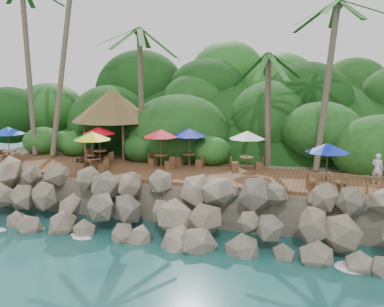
% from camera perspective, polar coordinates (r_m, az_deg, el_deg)
% --- Properties ---
extents(ground, '(140.00, 140.00, 0.00)m').
position_cam_1_polar(ground, '(20.92, -5.08, -12.08)').
color(ground, '#19514F').
rests_on(ground, ground).
extents(land_base, '(32.00, 25.20, 2.10)m').
position_cam_1_polar(land_base, '(35.32, 4.91, -0.95)').
color(land_base, gray).
rests_on(land_base, ground).
extents(jungle_hill, '(44.80, 28.00, 15.40)m').
position_cam_1_polar(jungle_hill, '(42.74, 7.10, -0.44)').
color(jungle_hill, '#143811').
rests_on(jungle_hill, ground).
extents(seawall, '(29.00, 4.00, 2.30)m').
position_cam_1_polar(seawall, '(22.27, -3.14, -7.49)').
color(seawall, gray).
rests_on(seawall, ground).
extents(terrace, '(26.00, 5.00, 0.20)m').
position_cam_1_polar(terrace, '(25.63, 0.00, -2.64)').
color(terrace, brown).
rests_on(terrace, land_base).
extents(jungle_foliage, '(44.00, 16.00, 12.00)m').
position_cam_1_polar(jungle_foliage, '(34.59, 4.51, -2.97)').
color(jungle_foliage, '#143811').
rests_on(jungle_foliage, ground).
extents(foam_line, '(25.20, 0.80, 0.06)m').
position_cam_1_polar(foam_line, '(21.17, -4.76, -11.71)').
color(foam_line, white).
rests_on(foam_line, ground).
extents(palms, '(32.48, 6.81, 14.08)m').
position_cam_1_polar(palms, '(28.10, 1.11, 18.63)').
color(palms, brown).
rests_on(palms, ground).
extents(palapa, '(5.52, 5.52, 4.60)m').
position_cam_1_polar(palapa, '(30.77, -10.13, 6.16)').
color(palapa, brown).
rests_on(palapa, ground).
extents(dining_clusters, '(25.73, 5.33, 2.31)m').
position_cam_1_polar(dining_clusters, '(25.44, -2.57, 1.88)').
color(dining_clusters, brown).
rests_on(dining_clusters, terrace).
extents(railing, '(6.10, 0.10, 1.00)m').
position_cam_1_polar(railing, '(22.16, 22.95, -3.69)').
color(railing, brown).
rests_on(railing, terrace).
extents(waiter, '(0.67, 0.56, 1.58)m').
position_cam_1_polar(waiter, '(24.77, 22.65, -1.81)').
color(waiter, silver).
rests_on(waiter, terrace).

